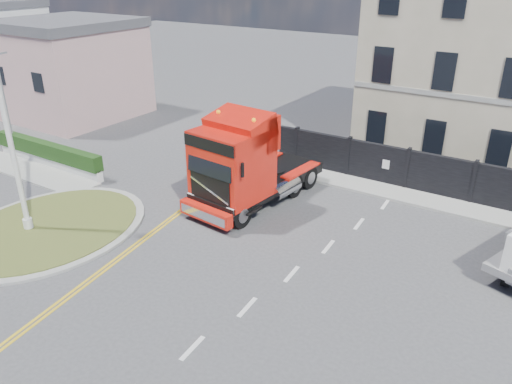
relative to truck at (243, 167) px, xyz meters
The scene contains 12 objects.
ground 3.98m from the truck, 64.14° to the right, with size 120.00×120.00×0.00m, color #424244.
traffic_island 8.43m from the truck, 131.75° to the right, with size 6.80×6.80×0.17m.
hedge_wall 11.65m from the truck, behind, with size 8.00×0.55×1.35m.
pavement_side 11.95m from the truck, 166.58° to the right, with size 8.50×1.80×0.10m, color gray.
seaside_bldg_pink 19.42m from the truck, 162.40° to the left, with size 8.00×8.00×6.00m, color #C09695.
seaside_bldg_cream 27.63m from the truck, 163.46° to the left, with size 9.00×8.00×5.00m, color #EDE7CE.
hoarding_fence 10.02m from the truck, 35.98° to the left, with size 18.80×0.25×2.00m.
georgian_building 15.81m from the truck, 60.62° to the left, with size 12.30×10.30×12.80m.
pavement_far 9.20m from the truck, 33.41° to the left, with size 20.00×1.60×0.12m, color gray.
truck is the anchor object (origin of this frame).
lamppost_island 9.47m from the truck, 132.53° to the right, with size 0.29×0.57×9.30m.
lamppost_slim 14.65m from the truck, behind, with size 0.24×0.47×5.76m.
Camera 1 is at (9.90, -13.51, 10.02)m, focal length 35.00 mm.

